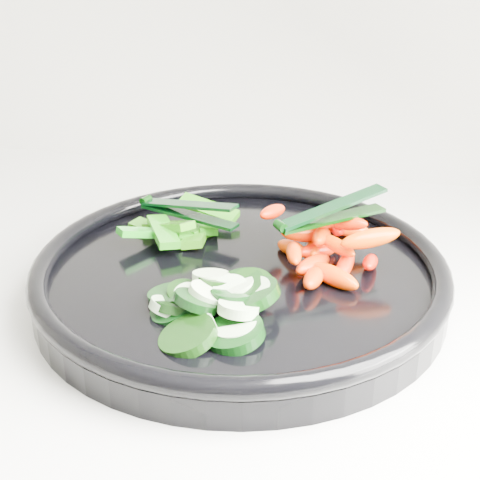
# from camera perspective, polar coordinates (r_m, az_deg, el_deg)

# --- Properties ---
(veggie_tray) EXTENTS (0.49, 0.49, 0.04)m
(veggie_tray) POSITION_cam_1_polar(r_m,az_deg,el_deg) (0.61, -0.00, -2.94)
(veggie_tray) COLOR black
(veggie_tray) RESTS_ON counter
(cucumber_pile) EXTENTS (0.13, 0.13, 0.04)m
(cucumber_pile) POSITION_cam_1_polar(r_m,az_deg,el_deg) (0.54, -2.36, -5.40)
(cucumber_pile) COLOR black
(cucumber_pile) RESTS_ON veggie_tray
(carrot_pile) EXTENTS (0.14, 0.17, 0.05)m
(carrot_pile) POSITION_cam_1_polar(r_m,az_deg,el_deg) (0.62, 7.41, -0.34)
(carrot_pile) COLOR #FF2000
(carrot_pile) RESTS_ON veggie_tray
(pepper_pile) EXTENTS (0.11, 0.11, 0.04)m
(pepper_pile) POSITION_cam_1_polar(r_m,az_deg,el_deg) (0.67, -5.07, 1.04)
(pepper_pile) COLOR #246E0A
(pepper_pile) RESTS_ON veggie_tray
(tong_carrot) EXTENTS (0.09, 0.09, 0.02)m
(tong_carrot) POSITION_cam_1_polar(r_m,az_deg,el_deg) (0.60, 7.63, 2.25)
(tong_carrot) COLOR black
(tong_carrot) RESTS_ON carrot_pile
(tong_pepper) EXTENTS (0.11, 0.05, 0.02)m
(tong_pepper) POSITION_cam_1_polar(r_m,az_deg,el_deg) (0.67, -4.66, 2.62)
(tong_pepper) COLOR black
(tong_pepper) RESTS_ON pepper_pile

